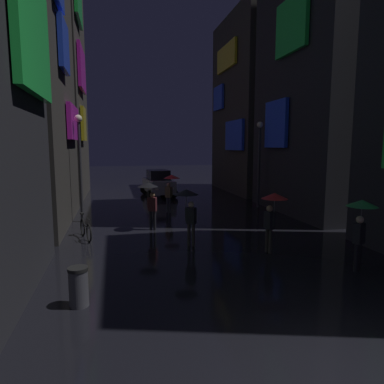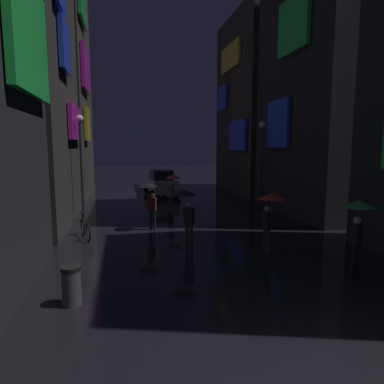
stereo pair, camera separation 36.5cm
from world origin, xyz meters
name	(u,v)px [view 2 (the right image)]	position (x,y,z in m)	size (l,w,h in m)	color
building_left_mid	(17,29)	(-7.48, 13.03, 8.81)	(4.25, 8.07, 17.61)	#33302D
building_left_far	(57,81)	(-7.48, 22.35, 8.26)	(4.25, 8.72, 16.50)	#33302D
building_right_mid	(324,36)	(7.49, 13.01, 9.41)	(4.25, 8.01, 18.81)	#232328
building_right_far	(255,106)	(7.48, 22.33, 6.86)	(4.25, 8.66, 13.72)	#33302D
pedestrian_midstreet_left_red	(270,206)	(1.80, 6.49, 1.67)	(0.90, 0.90, 2.12)	#38332D
pedestrian_midstreet_centre_red	(172,183)	(-0.41, 14.45, 1.67)	(0.90, 0.90, 2.12)	#2D2D38
pedestrian_foreground_right_black	(186,202)	(-0.83, 8.02, 1.67)	(0.90, 0.90, 2.12)	#38332D
pedestrian_near_crossing_black	(149,192)	(-1.95, 10.78, 1.67)	(0.90, 0.90, 2.12)	black
pedestrian_far_right_green	(358,216)	(3.61, 4.46, 1.67)	(0.90, 0.90, 2.12)	black
bicycle_parked_at_storefront	(85,229)	(-4.60, 9.91, 0.39)	(0.58, 1.76, 0.96)	black
car_distant	(162,183)	(-0.25, 21.11, 0.93)	(2.50, 4.26, 1.92)	#99999E
streetlamp_right_far	(262,154)	(5.00, 14.95, 3.22)	(0.36, 0.36, 5.10)	#2D2D33
streetlamp_left_far	(81,155)	(-5.00, 13.17, 3.25)	(0.36, 0.36, 5.14)	#2D2D33
trash_bin	(71,285)	(-4.30, 3.88, 0.47)	(0.46, 0.46, 0.93)	#3F3F47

